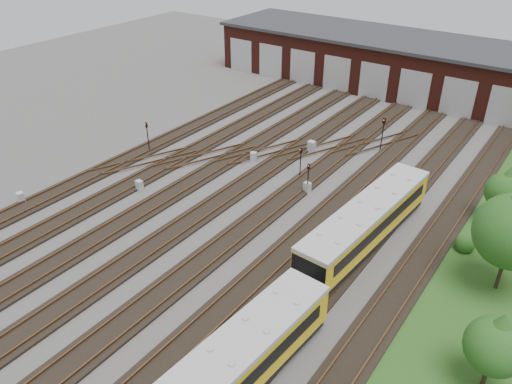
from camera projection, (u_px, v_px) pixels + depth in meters
The scene contains 17 objects.
ground at pixel (202, 237), 36.45m from camera, with size 120.00×120.00×0.00m, color #4D4947.
track_network at pixel (206, 231), 36.89m from camera, with size 30.40×70.00×0.33m.
maintenance_shed at pixel (409, 65), 62.79m from camera, with size 51.00×12.50×6.35m.
grass_verge at pixel (510, 262), 33.94m from camera, with size 8.00×55.00×0.05m, color #1F4717.
metro_train at pixel (222, 378), 23.51m from camera, with size 3.58×46.59×2.99m.
signal_mast_0 at pixel (147, 134), 47.46m from camera, with size 0.27×0.26×3.12m.
signal_mast_1 at pixel (301, 159), 43.34m from camera, with size 0.26×0.25×2.82m.
signal_mast_2 at pixel (383, 130), 47.78m from camera, with size 0.27×0.26×3.36m.
signal_mast_3 at pixel (308, 175), 40.77m from camera, with size 0.24×0.23×2.83m.
relay_cabinet_0 at pixel (21, 198), 40.24m from camera, with size 0.58×0.49×0.97m, color #B1B3B7.
relay_cabinet_1 at pixel (254, 157), 46.56m from camera, with size 0.57×0.48×0.96m, color #B1B3B7.
relay_cabinet_2 at pixel (139, 186), 41.98m from camera, with size 0.56×0.46×0.93m, color #B1B3B7.
relay_cabinet_3 at pixel (312, 147), 48.26m from camera, with size 0.68×0.57×1.14m, color #B1B3B7.
relay_cabinet_4 at pixel (307, 188), 41.67m from camera, with size 0.56×0.47×0.94m, color #B1B3B7.
tree_3 at pixel (506, 187), 36.53m from camera, with size 2.89×2.89×4.80m.
tree_4 at pixel (497, 341), 23.78m from camera, with size 2.98×2.98×4.94m.
bush_0 at pixel (465, 242), 34.77m from camera, with size 1.38×1.38×1.38m, color #1F4614.
Camera 1 is at (20.44, -21.86, 21.43)m, focal length 35.00 mm.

